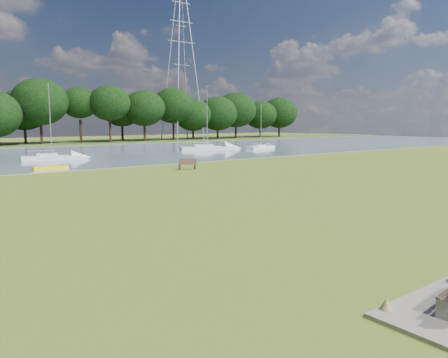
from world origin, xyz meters
TOP-DOWN VIEW (x-y plane):
  - ground at (0.00, 0.00)m, footprint 220.00×220.00m
  - river at (0.00, 42.00)m, footprint 220.00×40.00m
  - riverbank_bench at (11.48, 16.55)m, footprint 1.77×1.07m
  - kayak at (1.13, 24.25)m, footprint 3.16×0.92m
  - pylon at (44.25, 70.00)m, footprint 7.33×5.14m
  - tree_line at (6.06, 68.00)m, footprint 153.66×9.75m
  - sailboat_0 at (37.28, 34.86)m, footprint 5.88×2.62m
  - sailboat_1 at (4.16, 34.66)m, footprint 6.79×3.41m
  - sailboat_2 at (28.63, 37.86)m, footprint 8.76×5.25m

SIDE VIEW (x-z plane):
  - ground at x=0.00m, z-range 0.00..0.00m
  - river at x=0.00m, z-range -0.05..0.05m
  - kayak at x=1.13m, z-range 0.05..0.36m
  - sailboat_0 at x=37.28m, z-range -3.18..4.06m
  - sailboat_1 at x=4.16m, z-range -3.91..4.92m
  - riverbank_bench at x=11.48m, z-range 0.00..1.05m
  - sailboat_2 at x=28.63m, z-range -4.45..5.55m
  - tree_line at x=6.06m, z-range 1.08..12.88m
  - pylon at x=44.25m, z-range 4.32..40.85m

